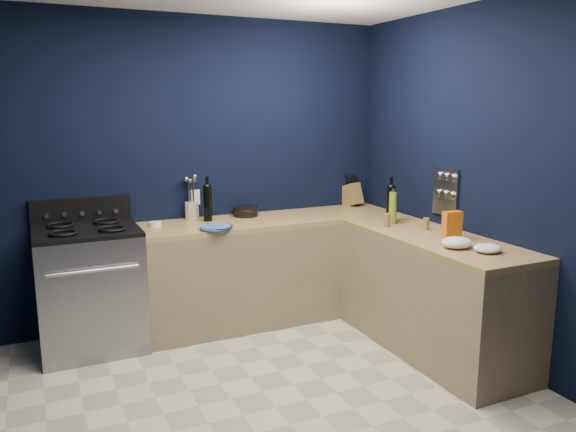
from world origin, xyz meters
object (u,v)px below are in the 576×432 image
knife_block (351,195)px  crouton_bag (452,225)px  gas_range (90,291)px  utensil_crock (192,211)px  plate_stack (216,228)px

knife_block → crouton_bag: (-0.06, -1.51, -0.00)m
gas_range → knife_block: (2.48, 0.27, 0.54)m
knife_block → crouton_bag: size_ratio=1.01×
utensil_crock → gas_range: bearing=-163.1°
gas_range → crouton_bag: bearing=-27.1°
utensil_crock → knife_block: (1.59, -0.00, 0.03)m
plate_stack → knife_block: bearing=17.7°
gas_range → utensil_crock: bearing=16.9°
plate_stack → utensil_crock: (-0.05, 0.49, 0.06)m
gas_range → crouton_bag: crouton_bag is taller
crouton_bag → knife_block: bearing=92.9°
gas_range → crouton_bag: (2.42, -1.24, 0.54)m
gas_range → utensil_crock: size_ratio=6.31×
gas_range → knife_block: size_ratio=4.47×
plate_stack → knife_block: (1.54, 0.49, 0.09)m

